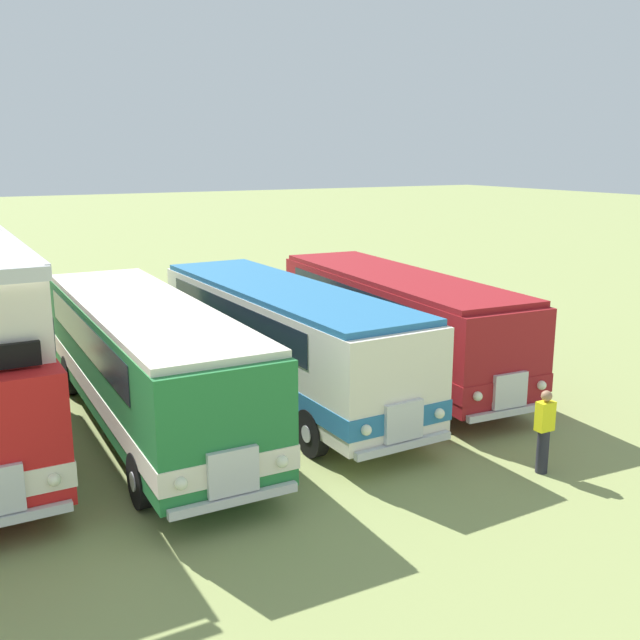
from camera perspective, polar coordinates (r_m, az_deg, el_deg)
The scene contains 4 objects.
bus_seventh_in_row at distance 17.05m, azimuth -13.62°, elevation -2.77°, with size 2.64×10.82×2.99m.
bus_eighth_in_row at distance 18.63m, azimuth -3.07°, elevation -1.08°, with size 2.89×10.58×2.99m.
bus_ninth_in_row at distance 20.63m, azimuth 5.84°, elevation 0.25°, with size 3.10×10.25×2.99m.
marshal_person at distance 15.24m, azimuth 17.22°, elevation -8.34°, with size 0.36×0.24×1.73m.
Camera 1 is at (3.24, -16.26, 6.29)m, focal length 40.65 mm.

